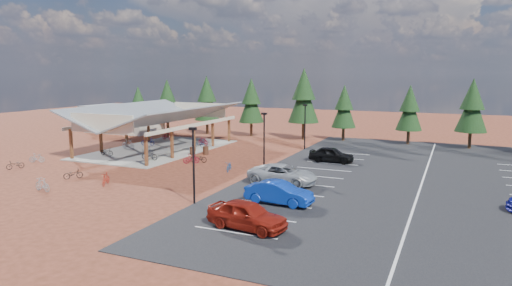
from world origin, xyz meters
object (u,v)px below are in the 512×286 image
Objects in this scene: bike_pavilion at (158,116)px; trash_bin_1 at (206,150)px; bike_11 at (106,179)px; bike_4 at (149,155)px; lamp_post_0 at (193,160)px; bike_15 at (191,159)px; bike_14 at (229,166)px; car_2 at (283,174)px; car_0 at (247,215)px; bike_0 at (107,151)px; bike_3 at (167,136)px; bike_16 at (199,158)px; bike_12 at (73,174)px; bike_8 at (15,165)px; bike_13 at (42,185)px; lamp_post_1 at (264,137)px; lamp_post_2 at (305,123)px; bike_5 at (147,150)px; outbuilding at (124,118)px; bike_6 at (198,144)px; car_4 at (331,154)px; bike_2 at (148,142)px; trash_bin_0 at (192,151)px; bike_1 at (128,144)px; bike_7 at (203,141)px; car_1 at (279,193)px; bike_9 at (37,158)px.

bike_pavilion reaches higher than trash_bin_1.
bike_4 is at bearing 83.57° from bike_11.
lamp_post_0 reaches higher than bike_15.
bike_4 is at bearing 156.93° from bike_14.
car_0 is at bearing -169.83° from car_2.
bike_15 is (10.09, 0.33, -0.06)m from bike_0.
bike_3 is 15.72m from bike_16.
car_2 reaches higher than bike_15.
bike_4 is at bearing -60.25° from bike_12.
bike_8 is 10.05m from bike_13.
lamp_post_1 is 1.00× the size of lamp_post_2.
bike_12 is (-12.98, 2.24, -2.58)m from lamp_post_0.
bike_0 is 4.22m from bike_5.
bike_pavilion is at bearing 89.12° from bike_8.
bike_4 is at bearing -44.71° from outbuilding.
lamp_post_1 is at bearing -134.99° from bike_6.
bike_3 reaches higher than bike_13.
lamp_post_2 is 2.87× the size of bike_5.
car_4 is (13.36, 1.24, 0.33)m from trash_bin_1.
bike_2 is at bearing 90.09° from bike_6.
lamp_post_1 is 3.03× the size of bike_13.
bike_8 is 0.91× the size of bike_13.
bike_0 is 0.90× the size of bike_4.
car_4 reaches higher than bike_11.
lamp_post_2 reaches higher than bike_5.
trash_bin_0 is at bearing -67.63° from bike_12.
bike_16 reaches higher than bike_12.
car_2 reaches higher than bike_4.
bike_1 is 1.08× the size of bike_7.
bike_1 is (-3.34, -1.26, -3.18)m from bike_pavilion.
bike_14 is 10.56m from car_4.
bike_8 is (-7.03, -10.08, -0.23)m from bike_5.
car_1 is 15.47m from car_4.
outbuilding is 33.13m from lamp_post_1.
bike_0 reaches higher than bike_12.
bike_pavilion is 4.79m from bike_1.
outbuilding is 12.22× the size of trash_bin_0.
bike_11 reaches higher than trash_bin_1.
bike_11 is at bearing 80.72° from car_0.
car_0 is (17.24, -1.37, 0.33)m from bike_13.
bike_13 is (-0.13, -23.05, -0.09)m from bike_7.
lamp_post_2 is 24.23m from bike_11.
lamp_post_1 reaches higher than bike_16.
car_1 reaches higher than bike_1.
bike_4 is 22.39m from car_0.
bike_pavilion is 6.48m from trash_bin_0.
bike_2 is 1.13× the size of bike_9.
car_4 is (16.71, 6.54, 0.20)m from bike_4.
bike_5 reaches higher than trash_bin_0.
bike_3 is at bearing 76.14° from car_4.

